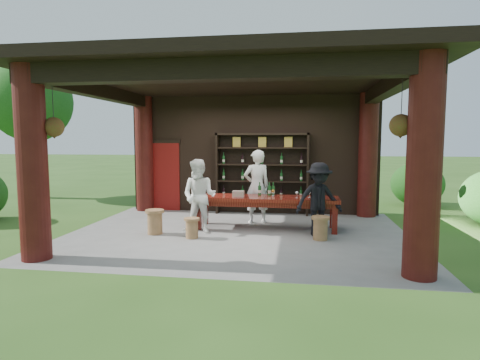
# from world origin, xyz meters

# --- Properties ---
(ground) EXTENTS (90.00, 90.00, 0.00)m
(ground) POSITION_xyz_m (0.00, 0.00, 0.00)
(ground) COLOR #2D5119
(ground) RESTS_ON ground
(pavilion) EXTENTS (7.50, 6.00, 3.60)m
(pavilion) POSITION_xyz_m (-0.01, 0.43, 2.13)
(pavilion) COLOR slate
(pavilion) RESTS_ON ground
(wine_shelf) EXTENTS (2.56, 0.39, 2.25)m
(wine_shelf) POSITION_xyz_m (0.31, 2.45, 1.13)
(wine_shelf) COLOR black
(wine_shelf) RESTS_ON ground
(tasting_table) EXTENTS (3.31, 0.86, 0.75)m
(tasting_table) POSITION_xyz_m (0.59, 0.60, 0.63)
(tasting_table) COLOR #58110C
(tasting_table) RESTS_ON ground
(stool_near_left) EXTENTS (0.33, 0.33, 0.43)m
(stool_near_left) POSITION_xyz_m (-0.88, -0.56, 0.23)
(stool_near_left) COLOR brown
(stool_near_left) RESTS_ON ground
(stool_near_right) EXTENTS (0.37, 0.37, 0.49)m
(stool_near_right) POSITION_xyz_m (1.79, -0.30, 0.26)
(stool_near_right) COLOR brown
(stool_near_right) RESTS_ON ground
(stool_far_left) EXTENTS (0.41, 0.41, 0.54)m
(stool_far_left) POSITION_xyz_m (-1.78, -0.32, 0.29)
(stool_far_left) COLOR brown
(stool_far_left) RESTS_ON ground
(host) EXTENTS (0.78, 0.66, 1.82)m
(host) POSITION_xyz_m (0.29, 1.24, 0.91)
(host) COLOR white
(host) RESTS_ON ground
(guest_woman) EXTENTS (0.88, 0.73, 1.64)m
(guest_woman) POSITION_xyz_m (-0.85, -0.03, 0.82)
(guest_woman) COLOR white
(guest_woman) RESTS_ON ground
(guest_man) EXTENTS (1.16, 0.88, 1.58)m
(guest_man) POSITION_xyz_m (1.76, 0.07, 0.79)
(guest_man) COLOR black
(guest_man) RESTS_ON ground
(table_bottles) EXTENTS (0.41, 0.11, 0.31)m
(table_bottles) POSITION_xyz_m (0.59, 0.89, 0.90)
(table_bottles) COLOR #194C1E
(table_bottles) RESTS_ON tasting_table
(table_glasses) EXTENTS (1.03, 0.30, 0.15)m
(table_glasses) POSITION_xyz_m (1.32, 0.63, 0.82)
(table_glasses) COLOR silver
(table_glasses) RESTS_ON tasting_table
(napkin_basket) EXTENTS (0.26, 0.18, 0.14)m
(napkin_basket) POSITION_xyz_m (-0.05, 0.47, 0.82)
(napkin_basket) COLOR #BF6672
(napkin_basket) RESTS_ON tasting_table
(shrubs) EXTENTS (15.61, 8.78, 1.36)m
(shrubs) POSITION_xyz_m (2.64, 0.94, 0.57)
(shrubs) COLOR #194C14
(shrubs) RESTS_ON ground
(trees) EXTENTS (21.66, 9.63, 4.80)m
(trees) POSITION_xyz_m (4.11, 1.85, 3.37)
(trees) COLOR #3F2819
(trees) RESTS_ON ground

